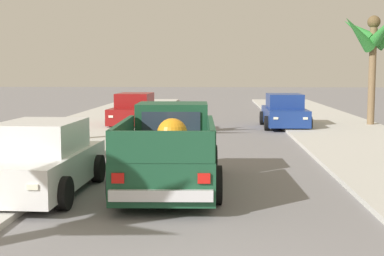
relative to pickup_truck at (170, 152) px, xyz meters
The scene contains 9 objects.
sidewalk_left 7.00m from the pickup_truck, 133.51° to the left, with size 4.70×60.00×0.12m, color beige.
sidewalk_right 8.07m from the pickup_truck, 38.92° to the left, with size 4.70×60.00×0.12m, color beige.
curb_left 6.39m from the pickup_truck, 127.27° to the left, with size 0.16×60.00×0.10m, color silver.
curb_right 7.36m from the pickup_truck, 43.60° to the left, with size 0.16×60.00×0.10m, color silver.
pickup_truck is the anchor object (origin of this frame).
car_right_near 13.71m from the pickup_truck, 102.21° to the left, with size 2.17×4.32×1.54m.
car_left_mid 2.80m from the pickup_truck, 162.01° to the right, with size 2.10×4.29×1.54m.
car_right_mid 13.57m from the pickup_truck, 72.52° to the left, with size 2.04×4.27×1.54m.
palm_tree_left_fore 15.98m from the pickup_truck, 58.78° to the left, with size 3.61×3.74×5.14m.
Camera 1 is at (0.38, -5.11, 2.60)m, focal length 50.98 mm.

